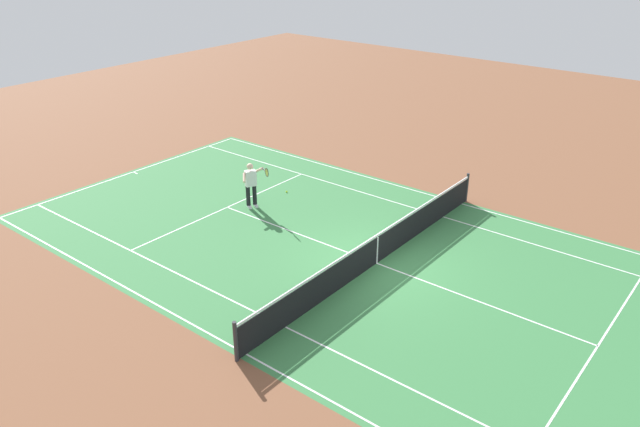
% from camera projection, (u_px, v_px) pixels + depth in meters
% --- Properties ---
extents(ground_plane, '(60.00, 60.00, 0.00)m').
position_uv_depth(ground_plane, '(376.00, 263.00, 18.52)').
color(ground_plane, brown).
extents(court_slab, '(24.20, 11.40, 0.00)m').
position_uv_depth(court_slab, '(376.00, 263.00, 18.52)').
color(court_slab, '#387A42').
rests_on(court_slab, ground_plane).
extents(court_line_markings, '(23.85, 11.05, 0.01)m').
position_uv_depth(court_line_markings, '(376.00, 263.00, 18.52)').
color(court_line_markings, white).
rests_on(court_line_markings, ground_plane).
extents(tennis_net, '(0.10, 11.70, 1.08)m').
position_uv_depth(tennis_net, '(377.00, 249.00, 18.31)').
color(tennis_net, '#2D2D33').
rests_on(tennis_net, ground_plane).
extents(tennis_player_near, '(1.19, 0.75, 1.70)m').
position_uv_depth(tennis_player_near, '(251.00, 183.00, 21.76)').
color(tennis_player_near, black).
rests_on(tennis_player_near, ground_plane).
extents(tennis_ball, '(0.07, 0.07, 0.07)m').
position_uv_depth(tennis_ball, '(287.00, 192.00, 23.33)').
color(tennis_ball, '#CCE01E').
rests_on(tennis_ball, ground_plane).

